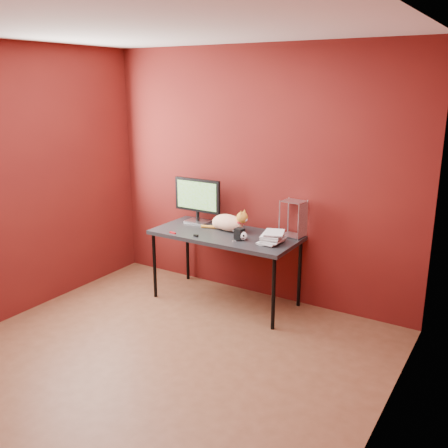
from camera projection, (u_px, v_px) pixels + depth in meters
The scene contains 11 objects.
room at pixel (146, 192), 3.68m from camera, with size 3.52×3.52×2.61m.
desk at pixel (226, 238), 5.09m from camera, with size 1.50×0.70×0.75m.
monitor at pixel (197, 198), 5.39m from camera, with size 0.56×0.18×0.49m.
cat at pixel (228, 223), 5.13m from camera, with size 0.54×0.24×0.25m.
skull_mug at pixel (242, 236), 4.83m from camera, with size 0.09×0.10×0.09m.
speaker at pixel (239, 235), 4.84m from camera, with size 0.10×0.10×0.12m.
book_stack at pixel (265, 179), 4.64m from camera, with size 0.25×0.29×1.22m.
wire_rack at pixel (293, 218), 4.92m from camera, with size 0.23×0.19×0.37m.
pocket_knife at pixel (173, 233), 5.06m from camera, with size 0.07×0.02×0.01m, color #B20D14.
black_gadget at pixel (196, 236), 4.95m from camera, with size 0.05×0.03×0.02m, color black.
washer at pixel (234, 241), 4.81m from camera, with size 0.04×0.04×0.00m, color #BABABF.
Camera 1 is at (2.38, -2.77, 2.23)m, focal length 40.00 mm.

